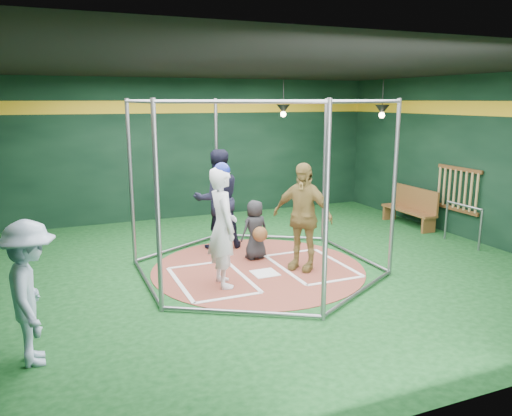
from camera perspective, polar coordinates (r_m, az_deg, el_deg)
name	(u,v)px	position (r m, az deg, el deg)	size (l,w,h in m)	color
room_shell	(258,172)	(8.62, 0.24, 4.13)	(10.10, 9.10, 3.53)	#0C3813
clay_disc	(258,268)	(9.02, 0.25, -6.93)	(3.80, 3.80, 0.01)	brown
home_plate	(265,273)	(8.76, 1.02, -7.45)	(0.43, 0.43, 0.01)	white
batter_box_left	(212,280)	(8.49, -5.06, -8.16)	(1.17, 1.77, 0.01)	white
batter_box_right	(311,265)	(9.20, 6.35, -6.55)	(1.17, 1.77, 0.01)	white
batting_cage	(258,187)	(8.65, 0.26, 2.46)	(4.05, 4.67, 3.00)	gray
bat_rack	(457,189)	(11.82, 22.03, 2.00)	(0.07, 1.25, 0.98)	brown
pendant_lamp_near	(283,109)	(12.71, 3.14, 11.20)	(0.34, 0.34, 0.90)	black
pendant_lamp_far	(382,110)	(12.27, 14.21, 10.82)	(0.34, 0.34, 0.90)	black
batter_figure	(223,226)	(7.97, -3.84, -2.03)	(0.49, 0.72, 2.01)	silver
visitor_leopard	(302,217)	(8.79, 5.31, -0.98)	(1.12, 0.47, 1.91)	tan
catcher_figure	(255,230)	(9.39, -0.07, -2.53)	(0.61, 0.62, 1.13)	black
umpire	(218,199)	(10.06, -4.42, 1.01)	(0.98, 0.76, 2.01)	black
bystander_blue	(31,293)	(6.24, -24.35, -8.86)	(1.09, 0.62, 1.68)	#A2BDD7
dugout_bench	(411,206)	(12.52, 17.30, 0.21)	(0.37, 1.60, 0.93)	brown
steel_railing	(463,218)	(11.23, 22.60, -1.05)	(0.05, 0.99, 0.86)	gray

